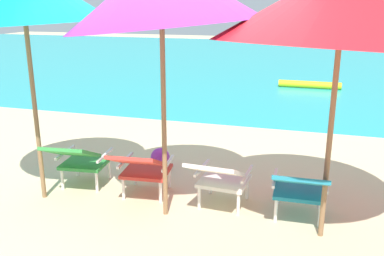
# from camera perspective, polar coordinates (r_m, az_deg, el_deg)

# --- Properties ---
(ground_plane) EXTENTS (40.00, 40.00, 0.00)m
(ground_plane) POSITION_cam_1_polar(r_m,az_deg,el_deg) (8.41, 6.52, 1.43)
(ground_plane) COLOR beige
(ocean_band) EXTENTS (40.00, 18.00, 0.01)m
(ocean_band) POSITION_cam_1_polar(r_m,az_deg,el_deg) (16.58, 11.71, 8.75)
(ocean_band) COLOR #28B2B7
(ocean_band) RESTS_ON ground_plane
(swim_buoy) EXTENTS (1.60, 0.18, 0.18)m
(swim_buoy) POSITION_cam_1_polar(r_m,az_deg,el_deg) (11.61, 15.55, 5.66)
(swim_buoy) COLOR yellow
(swim_buoy) RESTS_ON ocean_band
(lounge_chair_far_left) EXTENTS (0.63, 0.93, 0.68)m
(lounge_chair_far_left) POSITION_cam_1_polar(r_m,az_deg,el_deg) (5.23, -14.99, -3.96)
(lounge_chair_far_left) COLOR #338E3D
(lounge_chair_far_left) RESTS_ON ground_plane
(lounge_chair_near_left) EXTENTS (0.62, 0.92, 0.68)m
(lounge_chair_near_left) POSITION_cam_1_polar(r_m,az_deg,el_deg) (4.83, -6.77, -5.22)
(lounge_chair_near_left) COLOR red
(lounge_chair_near_left) RESTS_ON ground_plane
(lounge_chair_near_right) EXTENTS (0.58, 0.90, 0.68)m
(lounge_chair_near_right) POSITION_cam_1_polar(r_m,az_deg,el_deg) (4.56, 3.77, -6.51)
(lounge_chair_near_right) COLOR silver
(lounge_chair_near_right) RESTS_ON ground_plane
(lounge_chair_far_right) EXTENTS (0.56, 0.89, 0.68)m
(lounge_chair_far_right) POSITION_cam_1_polar(r_m,az_deg,el_deg) (4.44, 14.31, -7.68)
(lounge_chair_far_right) COLOR teal
(lounge_chair_far_right) RESTS_ON ground_plane
(beach_umbrella_right) EXTENTS (2.95, 2.97, 2.60)m
(beach_umbrella_right) POSITION_cam_1_polar(r_m,az_deg,el_deg) (3.88, 19.65, 15.21)
(beach_umbrella_right) COLOR olive
(beach_umbrella_right) RESTS_ON ground_plane
(beach_ball) EXTENTS (0.27, 0.27, 0.27)m
(beach_ball) POSITION_cam_1_polar(r_m,az_deg,el_deg) (5.86, -4.30, -3.98)
(beach_ball) COLOR purple
(beach_ball) RESTS_ON ground_plane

